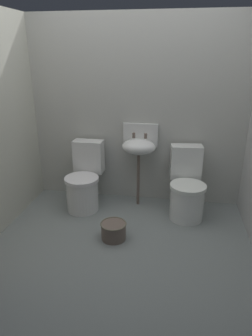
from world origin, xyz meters
name	(u,v)px	position (x,y,z in m)	size (l,w,h in m)	color
ground_plane	(122,245)	(0.00, 0.00, -0.04)	(2.97, 2.42, 0.08)	slate
wall_back	(137,113)	(0.00, 1.06, 1.10)	(2.97, 0.10, 2.21)	#B0B1AA
toilet_left	(84,182)	(-0.58, 0.66, 0.32)	(0.41, 0.60, 0.78)	silver
toilet_right	(187,189)	(0.63, 0.66, 0.32)	(0.44, 0.63, 0.78)	white
sink	(139,146)	(0.06, 0.85, 0.75)	(0.42, 0.34, 0.99)	#695A50
bucket	(114,230)	(-0.09, 0.04, 0.09)	(0.27, 0.27, 0.18)	#695A50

